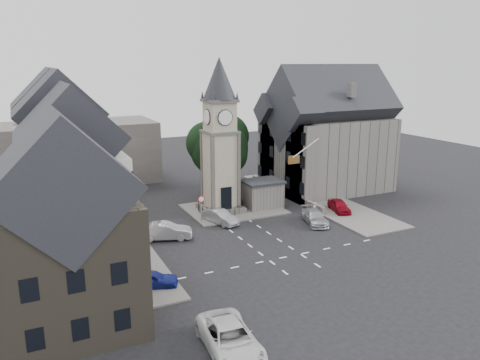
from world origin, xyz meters
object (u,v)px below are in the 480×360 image
pedestrian (314,210)px  car_west_blue (152,279)px  stone_shelter (262,194)px  clock_tower (220,137)px  car_east_red (339,206)px

pedestrian → car_west_blue: bearing=-7.4°
car_west_blue → pedestrian: 20.99m
stone_shelter → car_west_blue: size_ratio=1.15×
stone_shelter → pedestrian: stone_shelter is taller
car_west_blue → pedestrian: (19.40, 8.00, 0.19)m
clock_tower → pedestrian: bearing=-36.8°
car_west_blue → car_east_red: 24.40m
stone_shelter → car_west_blue: (-16.20, -13.50, -0.91)m
stone_shelter → car_east_red: (6.70, -5.08, -0.88)m
clock_tower → car_west_blue: (-11.40, -13.99, -7.48)m
stone_shelter → clock_tower: bearing=174.2°
clock_tower → car_east_red: (11.50, -5.58, -7.45)m
clock_tower → car_east_red: bearing=-25.9°
clock_tower → car_west_blue: bearing=-129.2°
car_west_blue → stone_shelter: bearing=-32.9°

